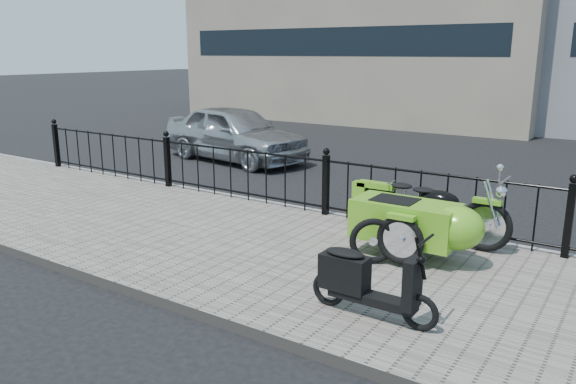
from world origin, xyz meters
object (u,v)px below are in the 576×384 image
Objects in this scene: motorcycle_sidecar at (423,220)px; sedan_car at (235,133)px; spare_tire at (373,241)px; scooter at (364,281)px.

motorcycle_sidecar is 7.70m from sedan_car.
motorcycle_sidecar is at bearing 56.30° from spare_tire.
motorcycle_sidecar is at bearing 93.68° from scooter.
scooter is 1.42m from spare_tire.
spare_tire is 7.73m from sedan_car.
motorcycle_sidecar reaches higher than spare_tire.
motorcycle_sidecar is 1.70× the size of scooter.
spare_tire is (-0.40, -0.60, -0.18)m from motorcycle_sidecar.
sedan_car is at bearing 136.91° from scooter.
scooter is at bearing -86.32° from motorcycle_sidecar.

